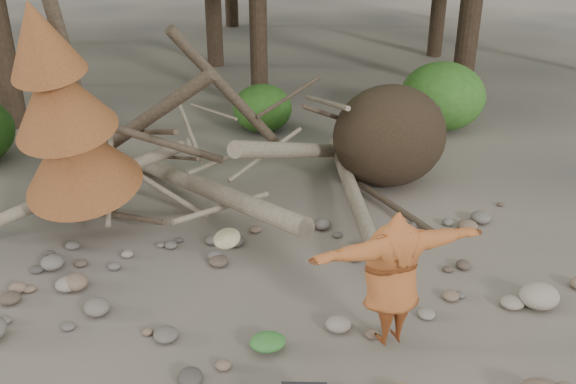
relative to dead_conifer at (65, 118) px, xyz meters
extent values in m
plane|color=#514C44|center=(3.12, -3.37, -2.11)|extent=(120.00, 120.00, 0.00)
ellipsoid|color=#332619|center=(5.72, 0.93, -1.12)|extent=(2.20, 1.87, 1.98)
cylinder|color=gray|center=(2.12, 0.33, -1.56)|extent=(2.61, 5.11, 1.08)
cylinder|color=gray|center=(3.92, 0.83, -1.21)|extent=(3.18, 3.71, 1.90)
cylinder|color=brown|center=(0.92, 1.23, -0.71)|extent=(3.08, 1.91, 2.49)
cylinder|color=gray|center=(4.72, 0.13, -1.76)|extent=(1.13, 4.98, 0.43)
cylinder|color=brown|center=(2.82, 1.43, -0.31)|extent=(2.39, 1.03, 2.89)
cylinder|color=gray|center=(0.12, 0.63, -1.41)|extent=(3.71, 0.86, 1.20)
cylinder|color=#4C3F30|center=(0.62, 0.13, -1.81)|extent=(1.52, 1.70, 0.49)
cylinder|color=gray|center=(3.32, 1.03, -1.31)|extent=(1.57, 0.85, 0.69)
cylinder|color=#4C3F30|center=(4.92, 1.53, -0.91)|extent=(1.92, 1.25, 1.10)
cylinder|color=gray|center=(1.92, 0.83, -0.61)|extent=(0.37, 1.42, 0.85)
cylinder|color=#4C3F30|center=(5.32, -0.17, -1.96)|extent=(0.79, 2.54, 0.12)
cylinder|color=gray|center=(2.32, -0.27, -1.66)|extent=(1.78, 1.11, 0.29)
cylinder|color=#4C3F30|center=(0.22, 0.43, 0.09)|extent=(0.67, 1.13, 4.35)
cone|color=brown|center=(0.06, 0.12, -0.61)|extent=(2.06, 2.13, 1.86)
cone|color=brown|center=(-0.05, -0.09, 0.39)|extent=(1.71, 1.78, 1.65)
cone|color=brown|center=(-0.14, -0.28, 1.29)|extent=(1.23, 1.30, 1.41)
ellipsoid|color=#2E621C|center=(3.92, 4.43, -1.55)|extent=(1.40, 1.40, 1.12)
ellipsoid|color=#397424|center=(8.12, 3.63, -1.31)|extent=(2.00, 2.00, 1.60)
imported|color=#A75425|center=(3.94, -3.70, -1.12)|extent=(2.29, 0.81, 1.83)
cylinder|color=#9C8C63|center=(1.88, -4.24, 0.01)|extent=(0.33, 0.34, 0.15)
ellipsoid|color=#32702D|center=(2.42, -3.50, -2.02)|extent=(0.46, 0.39, 0.17)
ellipsoid|color=gray|center=(6.29, -3.42, -1.94)|extent=(0.56, 0.50, 0.33)
camera|label=1|loc=(1.20, -9.83, 3.21)|focal=40.00mm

